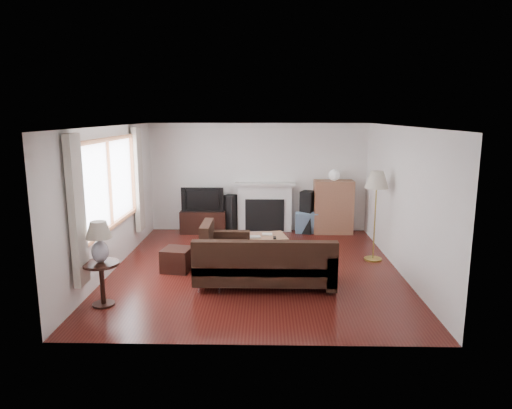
{
  "coord_description": "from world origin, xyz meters",
  "views": [
    {
      "loc": [
        0.18,
        -7.74,
        2.7
      ],
      "look_at": [
        0.0,
        0.3,
        1.1
      ],
      "focal_mm": 32.0,
      "sensor_mm": 36.0,
      "label": 1
    }
  ],
  "objects_px": {
    "tv_stand": "(204,221)",
    "coffee_table": "(255,247)",
    "bookshelf": "(333,207)",
    "sectional_sofa": "(265,262)",
    "side_table": "(102,284)",
    "floor_lamp": "(375,216)"
  },
  "relations": [
    {
      "from": "floor_lamp",
      "to": "sectional_sofa",
      "type": "bearing_deg",
      "value": -146.34
    },
    {
      "from": "coffee_table",
      "to": "floor_lamp",
      "type": "xyz_separation_m",
      "value": [
        2.23,
        0.01,
        0.61
      ]
    },
    {
      "from": "floor_lamp",
      "to": "side_table",
      "type": "xyz_separation_m",
      "value": [
        -4.35,
        -2.18,
        -0.52
      ]
    },
    {
      "from": "sectional_sofa",
      "to": "side_table",
      "type": "relative_size",
      "value": 3.73
    },
    {
      "from": "tv_stand",
      "to": "coffee_table",
      "type": "height_order",
      "value": "tv_stand"
    },
    {
      "from": "floor_lamp",
      "to": "coffee_table",
      "type": "bearing_deg",
      "value": -179.79
    },
    {
      "from": "bookshelf",
      "to": "coffee_table",
      "type": "height_order",
      "value": "bookshelf"
    },
    {
      "from": "coffee_table",
      "to": "side_table",
      "type": "bearing_deg",
      "value": -145.74
    },
    {
      "from": "tv_stand",
      "to": "coffee_table",
      "type": "distance_m",
      "value": 2.31
    },
    {
      "from": "sectional_sofa",
      "to": "side_table",
      "type": "bearing_deg",
      "value": -160.46
    },
    {
      "from": "sectional_sofa",
      "to": "tv_stand",
      "type": "bearing_deg",
      "value": 113.26
    },
    {
      "from": "bookshelf",
      "to": "sectional_sofa",
      "type": "distance_m",
      "value": 3.68
    },
    {
      "from": "bookshelf",
      "to": "side_table",
      "type": "relative_size",
      "value": 1.91
    },
    {
      "from": "tv_stand",
      "to": "sectional_sofa",
      "type": "distance_m",
      "value": 3.6
    },
    {
      "from": "coffee_table",
      "to": "floor_lamp",
      "type": "height_order",
      "value": "floor_lamp"
    },
    {
      "from": "tv_stand",
      "to": "floor_lamp",
      "type": "height_order",
      "value": "floor_lamp"
    },
    {
      "from": "tv_stand",
      "to": "side_table",
      "type": "relative_size",
      "value": 1.62
    },
    {
      "from": "coffee_table",
      "to": "bookshelf",
      "type": "bearing_deg",
      "value": 37.24
    },
    {
      "from": "tv_stand",
      "to": "coffee_table",
      "type": "bearing_deg",
      "value": -57.81
    },
    {
      "from": "sectional_sofa",
      "to": "floor_lamp",
      "type": "bearing_deg",
      "value": 33.66
    },
    {
      "from": "bookshelf",
      "to": "side_table",
      "type": "distance_m",
      "value": 5.68
    },
    {
      "from": "coffee_table",
      "to": "side_table",
      "type": "relative_size",
      "value": 1.82
    }
  ]
}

